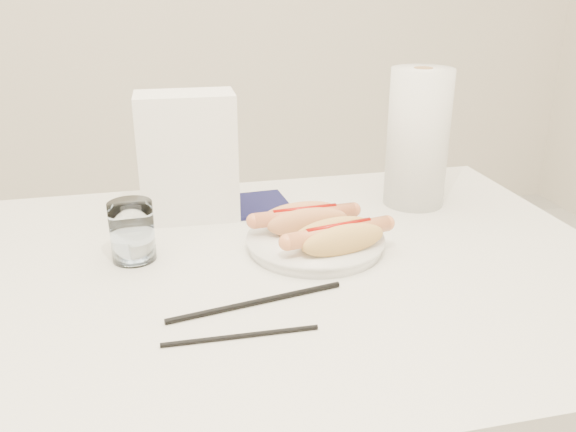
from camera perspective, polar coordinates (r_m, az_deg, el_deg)
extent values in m
cube|color=silver|center=(0.94, -4.60, -6.04)|extent=(1.20, 0.80, 0.04)
cylinder|color=silver|center=(1.56, 14.11, -10.20)|extent=(0.04, 0.04, 0.71)
cylinder|color=white|center=(0.98, 2.57, -2.63)|extent=(0.24, 0.24, 0.02)
ellipsoid|color=#E3935B|center=(0.98, 1.89, -0.58)|extent=(0.14, 0.04, 0.05)
ellipsoid|color=#E3935B|center=(1.01, 1.32, 0.08)|extent=(0.14, 0.04, 0.05)
ellipsoid|color=#E3935B|center=(1.00, 1.59, -0.82)|extent=(0.13, 0.06, 0.03)
cylinder|color=#D5754B|center=(1.00, 1.60, 0.07)|extent=(0.17, 0.04, 0.03)
cylinder|color=#990A05|center=(0.99, 1.61, 0.65)|extent=(0.11, 0.02, 0.01)
ellipsoid|color=#E9B05A|center=(0.92, 5.28, -2.26)|extent=(0.14, 0.06, 0.05)
ellipsoid|color=#E9B05A|center=(0.95, 4.32, -1.54)|extent=(0.14, 0.06, 0.05)
ellipsoid|color=#E9B05A|center=(0.94, 4.78, -2.51)|extent=(0.13, 0.08, 0.03)
cylinder|color=#E48450|center=(0.93, 4.81, -1.56)|extent=(0.18, 0.06, 0.03)
cylinder|color=#990A05|center=(0.93, 4.83, -0.93)|extent=(0.11, 0.03, 0.01)
cylinder|color=white|center=(0.96, -14.50, -1.41)|extent=(0.07, 0.07, 0.09)
cylinder|color=black|center=(0.83, -3.00, -8.10)|extent=(0.25, 0.05, 0.01)
cylinder|color=black|center=(0.76, -4.48, -11.22)|extent=(0.20, 0.01, 0.01)
cube|color=white|center=(1.10, -9.43, 5.53)|extent=(0.17, 0.10, 0.23)
cube|color=#13133C|center=(1.16, -3.21, 1.05)|extent=(0.14, 0.14, 0.01)
cylinder|color=silver|center=(1.17, 12.15, 7.19)|extent=(0.13, 0.13, 0.26)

